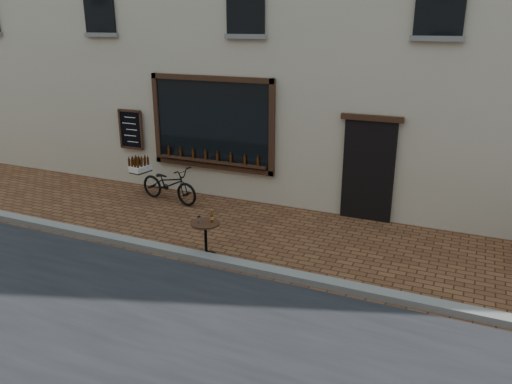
% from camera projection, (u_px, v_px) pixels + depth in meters
% --- Properties ---
extents(ground, '(90.00, 90.00, 0.00)m').
position_uv_depth(ground, '(215.00, 269.00, 8.83)').
color(ground, '#542E1B').
rests_on(ground, ground).
extents(kerb, '(90.00, 0.25, 0.12)m').
position_uv_depth(kerb, '(221.00, 261.00, 8.99)').
color(kerb, slate).
rests_on(kerb, ground).
extents(cargo_bicycle, '(2.05, 0.84, 0.95)m').
position_uv_depth(cargo_bicycle, '(168.00, 183.00, 12.05)').
color(cargo_bicycle, black).
rests_on(cargo_bicycle, ground).
extents(bistro_table, '(0.54, 0.54, 0.93)m').
position_uv_depth(bistro_table, '(206.00, 232.00, 9.12)').
color(bistro_table, black).
rests_on(bistro_table, ground).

